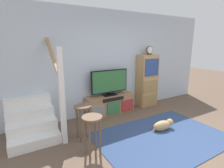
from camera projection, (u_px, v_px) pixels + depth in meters
ground_plane at (187, 153)px, 3.05m from camera, size 20.00×20.00×0.00m
back_wall at (115, 62)px, 4.81m from camera, size 6.40×0.12×2.70m
area_rug at (162, 137)px, 3.55m from camera, size 2.60×1.80×0.01m
media_console at (110, 105)px, 4.69m from camera, size 1.33×0.38×0.52m
television at (110, 82)px, 4.57m from camera, size 1.04×0.22×0.68m
side_cabinet at (147, 81)px, 5.21m from camera, size 0.58×0.38×1.54m
desk_clock at (150, 50)px, 5.00m from camera, size 0.22×0.08×0.25m
staircase at (31, 115)px, 3.72m from camera, size 1.00×1.36×2.20m
bar_stool_near at (92, 127)px, 2.89m from camera, size 0.34×0.34×0.70m
bar_stool_far at (83, 114)px, 3.39m from camera, size 0.34×0.34×0.70m
dog at (163, 125)px, 3.83m from camera, size 0.54×0.25×0.23m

